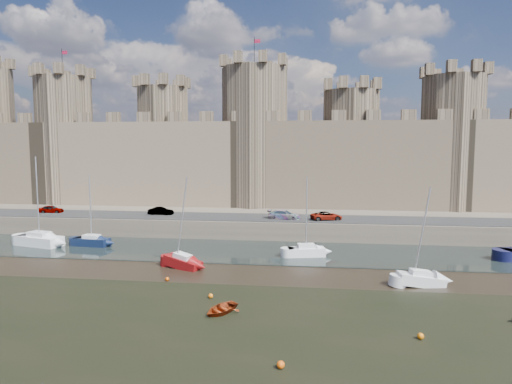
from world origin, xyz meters
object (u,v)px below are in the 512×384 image
car_3 (327,216)px  sailboat_4 (183,261)px  sailboat_0 (40,240)px  car_2 (284,215)px  sailboat_1 (92,241)px  sailboat_2 (306,250)px  sailboat_5 (421,278)px  car_1 (161,211)px  car_0 (51,209)px

car_3 → sailboat_4: 22.91m
sailboat_0 → sailboat_4: (20.81, -7.67, -0.15)m
car_2 → sailboat_1: 25.32m
car_2 → sailboat_2: bearing=-155.6°
sailboat_1 → sailboat_2: bearing=2.6°
sailboat_5 → sailboat_0: bearing=156.8°
car_1 → car_2: car_2 is taller
sailboat_0 → sailboat_5: (43.89, -10.76, -0.19)m
car_1 → sailboat_5: bearing=-124.0°
sailboat_2 → car_3: bearing=64.5°
car_2 → sailboat_1: bearing=118.0°
car_2 → car_3: (5.76, -0.12, -0.05)m
car_0 → car_2: (35.10, -1.39, 0.05)m
car_1 → sailboat_2: 24.67m
sailboat_0 → sailboat_2: (33.41, -1.32, -0.10)m
car_1 → sailboat_4: bearing=-154.6°
car_3 → sailboat_5: (7.92, -20.10, -2.43)m
car_0 → car_1: bearing=-94.2°
car_2 → sailboat_0: (-30.20, -9.46, -2.29)m
car_2 → sailboat_2: sailboat_2 is taller
car_3 → sailboat_5: size_ratio=0.48×
car_0 → sailboat_0: size_ratio=0.31×
car_2 → sailboat_0: sailboat_0 is taller
car_0 → sailboat_4: 31.78m
sailboat_1 → sailboat_4: bearing=-23.6°
sailboat_5 → car_1: bearing=136.3°
sailboat_0 → sailboat_4: sailboat_0 is taller
sailboat_4 → car_1: bearing=138.0°
car_1 → sailboat_5: (31.78, -21.67, -2.43)m
car_0 → car_2: 35.13m
car_2 → sailboat_1: size_ratio=0.50×
car_0 → sailboat_0: 12.12m
sailboat_0 → sailboat_4: 22.18m
car_3 → sailboat_5: bearing=-176.6°
sailboat_4 → car_3: bearing=71.2°
car_2 → sailboat_4: 19.69m
car_2 → car_3: size_ratio=1.03×
car_2 → sailboat_4: size_ratio=0.47×
car_0 → sailboat_4: bearing=-130.1°
sailboat_2 → car_1: bearing=138.1°
sailboat_0 → car_0: bearing=128.8°
car_2 → sailboat_4: (-9.39, -17.13, -2.43)m
car_0 → sailboat_5: 53.42m
car_1 → sailboat_4: (8.70, -18.58, -2.39)m
car_0 → car_1: car_1 is taller
car_1 → sailboat_0: bearing=132.3°
sailboat_0 → sailboat_4: size_ratio=1.18×
car_1 → car_2: bearing=-94.3°
sailboat_5 → car_2: bearing=114.7°
car_3 → sailboat_0: sailboat_0 is taller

